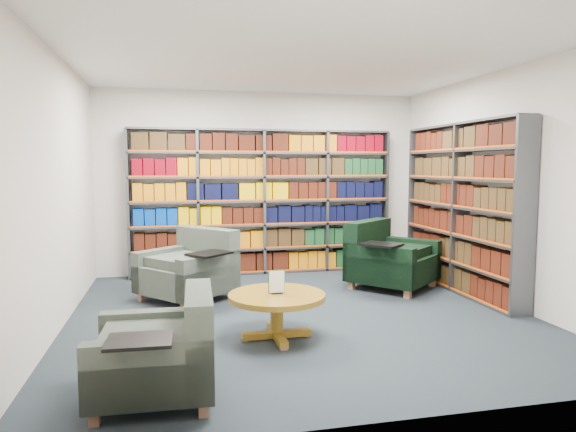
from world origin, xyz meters
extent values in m
cube|color=black|center=(0.00, 0.00, -0.01)|extent=(5.00, 5.00, 0.01)
cube|color=white|center=(0.00, 0.00, 2.80)|extent=(5.00, 5.00, 0.01)
cube|color=beige|center=(0.00, 2.50, 1.40)|extent=(5.00, 0.01, 2.80)
cube|color=beige|center=(0.00, -2.50, 1.40)|extent=(5.00, 0.01, 2.80)
cube|color=beige|center=(-2.50, 0.00, 1.40)|extent=(0.01, 5.00, 2.80)
cube|color=beige|center=(2.50, 0.00, 1.40)|extent=(0.01, 5.00, 2.80)
cube|color=#47494F|center=(0.00, 2.34, 1.10)|extent=(4.00, 0.28, 2.20)
cube|color=silver|center=(0.00, 2.47, 1.10)|extent=(4.00, 0.02, 2.20)
cube|color=#D84C0A|center=(0.00, 2.21, 1.10)|extent=(4.00, 0.01, 2.20)
cube|color=#63000C|center=(0.00, 2.34, 0.18)|extent=(3.88, 0.21, 0.29)
cube|color=#371107|center=(0.00, 2.34, 0.54)|extent=(3.88, 0.21, 0.29)
cube|color=navy|center=(0.00, 2.34, 0.91)|extent=(3.88, 0.21, 0.29)
cube|color=#B76909|center=(0.00, 2.34, 1.28)|extent=(3.88, 0.21, 0.29)
cube|color=#63000C|center=(0.00, 2.34, 1.64)|extent=(3.88, 0.21, 0.29)
cube|color=#33220E|center=(0.00, 2.34, 2.01)|extent=(3.88, 0.21, 0.29)
cube|color=#47494F|center=(2.34, 0.60, 1.10)|extent=(0.28, 2.50, 2.20)
cube|color=silver|center=(2.47, 0.60, 1.10)|extent=(0.02, 2.50, 2.20)
cube|color=#D84C0A|center=(2.21, 0.60, 1.10)|extent=(0.02, 2.50, 2.20)
cube|color=#371107|center=(2.34, 0.60, 0.18)|extent=(0.21, 2.38, 0.29)
cube|color=#371107|center=(2.34, 0.60, 0.54)|extent=(0.21, 2.38, 0.29)
cube|color=#371107|center=(2.34, 0.60, 0.91)|extent=(0.21, 2.38, 0.29)
cube|color=#33220E|center=(2.34, 0.60, 1.28)|extent=(0.21, 2.38, 0.29)
cube|color=#33220E|center=(2.34, 0.60, 1.64)|extent=(0.21, 2.38, 0.29)
cube|color=#371107|center=(2.34, 0.60, 2.01)|extent=(0.21, 2.38, 0.29)
cube|color=#031632|center=(-1.22, 0.93, 0.27)|extent=(1.33, 1.33, 0.34)
cube|color=#031632|center=(-0.94, 1.17, 0.48)|extent=(0.78, 0.85, 0.76)
cube|color=#031632|center=(-1.48, 1.23, 0.36)|extent=(0.81, 0.73, 0.50)
cube|color=#031632|center=(-0.96, 0.63, 0.36)|extent=(0.81, 0.73, 0.50)
cube|color=black|center=(-0.96, 0.56, 0.63)|extent=(0.58, 0.57, 0.03)
cube|color=brown|center=(-1.76, 0.97, 0.05)|extent=(0.10, 0.10, 0.10)
cube|color=brown|center=(-1.26, 0.38, 0.05)|extent=(0.10, 0.10, 0.10)
cube|color=brown|center=(-1.18, 1.48, 0.05)|extent=(0.10, 0.10, 0.10)
cube|color=brown|center=(-0.67, 0.89, 0.05)|extent=(0.10, 0.10, 0.10)
cube|color=black|center=(1.54, 0.95, 0.29)|extent=(1.39, 1.39, 0.35)
cube|color=black|center=(1.29, 1.24, 0.51)|extent=(0.90, 0.81, 0.79)
cube|color=black|center=(1.22, 0.68, 0.37)|extent=(0.75, 0.86, 0.53)
cube|color=black|center=(1.86, 1.21, 0.37)|extent=(0.75, 0.86, 0.53)
cube|color=black|center=(1.21, 0.60, 0.66)|extent=(0.60, 0.61, 0.03)
cube|color=brown|center=(1.49, 0.37, 0.05)|extent=(0.11, 0.11, 0.11)
cube|color=brown|center=(2.11, 0.90, 0.05)|extent=(0.11, 0.11, 0.11)
cube|color=brown|center=(0.97, 0.99, 0.05)|extent=(0.11, 0.11, 0.11)
cube|color=brown|center=(1.59, 1.52, 0.05)|extent=(0.11, 0.11, 0.11)
cube|color=#031632|center=(-1.53, -1.80, 0.24)|extent=(0.87, 0.87, 0.30)
cube|color=#031632|center=(-1.20, -1.81, 0.43)|extent=(0.22, 0.84, 0.67)
cube|color=#031632|center=(-1.51, -1.45, 0.32)|extent=(0.84, 0.17, 0.45)
cube|color=#031632|center=(-1.54, -2.15, 0.32)|extent=(0.84, 0.17, 0.45)
cube|color=black|center=(-1.59, -2.20, 0.56)|extent=(0.42, 0.33, 0.02)
cube|color=brown|center=(-1.85, -1.44, 0.05)|extent=(0.07, 0.07, 0.09)
cube|color=brown|center=(-1.88, -2.13, 0.05)|extent=(0.07, 0.07, 0.09)
cube|color=brown|center=(-1.17, -1.47, 0.05)|extent=(0.07, 0.07, 0.09)
cube|color=brown|center=(-1.20, -2.16, 0.05)|extent=(0.07, 0.07, 0.09)
cylinder|color=olive|center=(-0.41, -0.75, 0.41)|extent=(0.93, 0.93, 0.05)
cylinder|color=olive|center=(-0.41, -0.75, 0.21)|extent=(0.12, 0.12, 0.37)
cube|color=olive|center=(-0.41, -0.75, 0.04)|extent=(0.67, 0.08, 0.06)
cube|color=olive|center=(-0.41, -0.75, 0.04)|extent=(0.08, 0.67, 0.06)
cube|color=black|center=(-0.41, -0.75, 0.44)|extent=(0.10, 0.05, 0.01)
cube|color=white|center=(-0.41, -0.75, 0.55)|extent=(0.14, 0.01, 0.21)
cube|color=#145926|center=(-0.41, -0.74, 0.55)|extent=(0.16, 0.00, 0.22)
camera|label=1|loc=(-1.37, -5.46, 1.65)|focal=32.00mm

